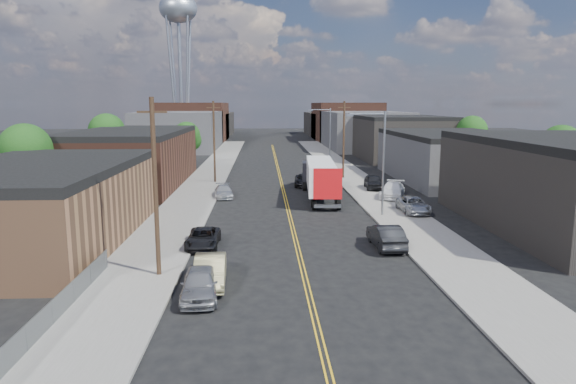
{
  "coord_description": "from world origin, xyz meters",
  "views": [
    {
      "loc": [
        -2.31,
        -18.04,
        9.6
      ],
      "look_at": [
        -0.25,
        23.36,
        2.5
      ],
      "focal_mm": 32.0,
      "sensor_mm": 36.0,
      "label": 1
    }
  ],
  "objects": [
    {
      "name": "tree_left_near",
      "position": [
        -23.94,
        30.0,
        5.18
      ],
      "size": [
        4.85,
        4.76,
        7.91
      ],
      "color": "black",
      "rests_on": "ground"
    },
    {
      "name": "car_left_b",
      "position": [
        -5.19,
        8.56,
        0.77
      ],
      "size": [
        1.85,
        4.77,
        1.55
      ],
      "primitive_type": "imported",
      "rotation": [
        0.0,
        0.0,
        0.05
      ],
      "color": "#999264",
      "rests_on": "ground"
    },
    {
      "name": "utility_pole_left_far",
      "position": [
        -8.2,
        45.0,
        5.14
      ],
      "size": [
        1.6,
        0.26,
        10.0
      ],
      "color": "black",
      "rests_on": "ground"
    },
    {
      "name": "warehouse_brown",
      "position": [
        -18.0,
        44.0,
        3.3
      ],
      "size": [
        12.0,
        26.0,
        6.6
      ],
      "color": "#44251B",
      "rests_on": "ground"
    },
    {
      "name": "car_right_oncoming",
      "position": [
        5.99,
        15.25,
        0.8
      ],
      "size": [
        1.8,
        4.92,
        1.61
      ],
      "primitive_type": "imported",
      "rotation": [
        0.0,
        0.0,
        3.16
      ],
      "color": "black",
      "rests_on": "ground"
    },
    {
      "name": "chainlink_fence",
      "position": [
        -11.5,
        3.5,
        0.66
      ],
      "size": [
        0.05,
        16.0,
        1.22
      ],
      "color": "slate",
      "rests_on": "ground"
    },
    {
      "name": "skyline_left_b",
      "position": [
        -20.0,
        120.0,
        5.0
      ],
      "size": [
        16.0,
        26.0,
        10.0
      ],
      "primitive_type": "cube",
      "color": "#44251B",
      "rests_on": "ground"
    },
    {
      "name": "industrial_right_c",
      "position": [
        22.0,
        72.0,
        3.8
      ],
      "size": [
        14.0,
        22.0,
        7.6
      ],
      "color": "black",
      "rests_on": "ground"
    },
    {
      "name": "streetlight_far",
      "position": [
        7.6,
        60.0,
        5.33
      ],
      "size": [
        3.39,
        0.25,
        9.0
      ],
      "color": "gray",
      "rests_on": "ground"
    },
    {
      "name": "water_tower",
      "position": [
        -22.0,
        110.0,
        30.65
      ],
      "size": [
        9.0,
        9.0,
        36.9
      ],
      "color": "gray",
      "rests_on": "ground"
    },
    {
      "name": "car_ahead_truck",
      "position": [
        2.64,
        42.0,
        0.7
      ],
      "size": [
        2.69,
        5.2,
        1.4
      ],
      "primitive_type": "imported",
      "rotation": [
        0.0,
        0.0,
        -0.07
      ],
      "color": "black",
      "rests_on": "ground"
    },
    {
      "name": "sidewalk_right",
      "position": [
        9.5,
        45.0,
        0.07
      ],
      "size": [
        5.0,
        140.0,
        0.15
      ],
      "primitive_type": "cube",
      "color": "slate",
      "rests_on": "ground"
    },
    {
      "name": "streetlight_near",
      "position": [
        7.6,
        25.0,
        5.33
      ],
      "size": [
        3.39,
        0.25,
        9.0
      ],
      "color": "gray",
      "rests_on": "ground"
    },
    {
      "name": "tree_left_far",
      "position": [
        -13.94,
        62.0,
        4.57
      ],
      "size": [
        4.35,
        4.2,
        6.97
      ],
      "color": "black",
      "rests_on": "ground"
    },
    {
      "name": "warehouse_tan",
      "position": [
        -18.0,
        18.0,
        2.8
      ],
      "size": [
        12.0,
        22.0,
        5.6
      ],
      "color": "brown",
      "rests_on": "ground"
    },
    {
      "name": "car_left_a",
      "position": [
        -5.5,
        6.62,
        0.77
      ],
      "size": [
        2.04,
        4.58,
        1.53
      ],
      "primitive_type": "imported",
      "rotation": [
        0.0,
        0.0,
        0.05
      ],
      "color": "gray",
      "rests_on": "ground"
    },
    {
      "name": "ground",
      "position": [
        0.0,
        60.0,
        0.0
      ],
      "size": [
        260.0,
        260.0,
        0.0
      ],
      "primitive_type": "plane",
      "color": "black",
      "rests_on": "ground"
    },
    {
      "name": "skyline_right_c",
      "position": [
        20.0,
        140.0,
        3.5
      ],
      "size": [
        16.0,
        40.0,
        7.0
      ],
      "primitive_type": "cube",
      "color": "black",
      "rests_on": "ground"
    },
    {
      "name": "car_right_lot_b",
      "position": [
        11.0,
        33.27,
        0.92
      ],
      "size": [
        3.94,
        5.72,
        1.54
      ],
      "primitive_type": "imported",
      "rotation": [
        0.0,
        0.0,
        -0.37
      ],
      "color": "white",
      "rests_on": "sidewalk_right"
    },
    {
      "name": "car_left_c",
      "position": [
        -6.4,
        16.01,
        0.64
      ],
      "size": [
        2.13,
        4.59,
        1.27
      ],
      "primitive_type": "imported",
      "rotation": [
        0.0,
        0.0,
        -0.0
      ],
      "color": "black",
      "rests_on": "ground"
    },
    {
      "name": "car_right_lot_a",
      "position": [
        11.0,
        25.78,
        0.83
      ],
      "size": [
        2.31,
        4.91,
        1.36
      ],
      "primitive_type": "imported",
      "rotation": [
        0.0,
        0.0,
        -0.01
      ],
      "color": "#AAACAF",
      "rests_on": "sidewalk_right"
    },
    {
      "name": "tree_right_near",
      "position": [
        30.06,
        36.0,
        4.87
      ],
      "size": [
        4.6,
        4.48,
        7.44
      ],
      "color": "black",
      "rests_on": "ground"
    },
    {
      "name": "skyline_left_c",
      "position": [
        -20.0,
        140.0,
        3.5
      ],
      "size": [
        16.0,
        40.0,
        7.0
      ],
      "primitive_type": "cube",
      "color": "black",
      "rests_on": "ground"
    },
    {
      "name": "skyline_right_b",
      "position": [
        20.0,
        120.0,
        5.0
      ],
      "size": [
        16.0,
        26.0,
        10.0
      ],
      "primitive_type": "cube",
      "color": "#44251B",
      "rests_on": "ground"
    },
    {
      "name": "tree_left_mid",
      "position": [
        -23.94,
        55.0,
        5.48
      ],
      "size": [
        5.1,
        5.04,
        8.37
      ],
      "color": "black",
      "rests_on": "ground"
    },
    {
      "name": "car_right_lot_c",
      "position": [
        10.24,
        38.84,
        0.95
      ],
      "size": [
        2.28,
        4.83,
        1.6
      ],
      "primitive_type": "imported",
      "rotation": [
        0.0,
        0.0,
        -0.09
      ],
      "color": "black",
      "rests_on": "sidewalk_right"
    },
    {
      "name": "utility_pole_left_near",
      "position": [
        -8.2,
        10.0,
        5.14
      ],
      "size": [
        1.6,
        0.26,
        10.0
      ],
      "color": "black",
      "rests_on": "ground"
    },
    {
      "name": "skyline_right_a",
      "position": [
        20.0,
        95.0,
        4.0
      ],
      "size": [
        16.0,
        30.0,
        8.0
      ],
      "primitive_type": "cube",
      "color": "#323234",
      "rests_on": "ground"
    },
    {
      "name": "skyline_left_a",
      "position": [
        -20.0,
        95.0,
        4.0
      ],
      "size": [
        16.0,
        30.0,
        8.0
      ],
      "primitive_type": "cube",
      "color": "#323234",
      "rests_on": "ground"
    },
    {
      "name": "centerline",
      "position": [
        0.0,
        45.0,
        0.01
      ],
      "size": [
        0.32,
        120.0,
        0.01
      ],
      "primitive_type": "cube",
      "color": "gold",
      "rests_on": "ground"
    },
    {
      "name": "sidewalk_left",
      "position": [
        -9.5,
        45.0,
        0.07
      ],
      "size": [
        5.0,
        140.0,
        0.15
      ],
      "primitive_type": "cube",
      "color": "slate",
      "rests_on": "ground"
    },
    {
      "name": "tree_right_far",
      "position": [
        30.06,
        60.0,
        5.18
      ],
      "size": [
        4.85,
        4.76,
        7.91
      ],
      "color": "black",
      "rests_on": "ground"
    },
    {
      "name": "utility_pole_right",
      "position": [
        8.2,
        48.0,
        5.14
      ],
      "size": [
        1.6,
        0.26,
        10.0
      ],
      "color": "black",
      "rests_on": "ground"
    },
    {
      "name": "semi_truck",
      "position": [
        3.5,
        34.53,
        2.25
      ],
      "size": [
        3.35,
        15.26,
        3.96
      ],
      "rotation": [
        0.0,
        0.0,
        -0.07
      ],
      "color": "silver",
      "rests_on": "ground"
    },
    {
      "name": "car_left_d",
      "position": [
        -6.4,
        34.87,
        0.64
      ],
      "size": [
        2.27,
        4.58,
        1.28
      ],
      "primitive_type": "imported",
      "rotation": [
        0.0,
        0.0,
        0.11
      ],
      "color": "#ABAFB0",
      "rests_on": "ground"
    },
    {
      "name": "industrial_right_b",
      "position": [
        22.0,
        46.0,
        3.05
      ],
      "size": [
        14.0,
        24.0,
        6.1
      ],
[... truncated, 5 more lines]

